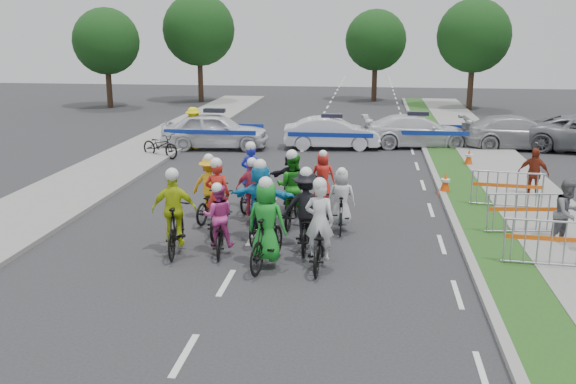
# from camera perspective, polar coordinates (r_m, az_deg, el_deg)

# --- Properties ---
(ground) EXTENTS (90.00, 90.00, 0.00)m
(ground) POSITION_cam_1_polar(r_m,az_deg,el_deg) (13.25, -5.51, -8.05)
(ground) COLOR #28282B
(ground) RESTS_ON ground
(curb_right) EXTENTS (0.20, 60.00, 0.12)m
(curb_right) POSITION_cam_1_polar(r_m,az_deg,el_deg) (17.79, 14.46, -2.33)
(curb_right) COLOR gray
(curb_right) RESTS_ON ground
(grass_strip) EXTENTS (1.20, 60.00, 0.11)m
(grass_strip) POSITION_cam_1_polar(r_m,az_deg,el_deg) (17.89, 16.69, -2.41)
(grass_strip) COLOR #1D4E19
(grass_strip) RESTS_ON ground
(sidewalk_right) EXTENTS (2.40, 60.00, 0.13)m
(sidewalk_right) POSITION_cam_1_polar(r_m,az_deg,el_deg) (18.28, 22.27, -2.51)
(sidewalk_right) COLOR gray
(sidewalk_right) RESTS_ON ground
(sidewalk_left) EXTENTS (3.00, 60.00, 0.13)m
(sidewalk_left) POSITION_cam_1_polar(r_m,az_deg,el_deg) (19.94, -20.75, -1.00)
(sidewalk_left) COLOR gray
(sidewalk_left) RESTS_ON ground
(rider_0) EXTENTS (0.74, 1.99, 2.01)m
(rider_0) POSITION_cam_1_polar(r_m,az_deg,el_deg) (13.86, 2.81, -4.04)
(rider_0) COLOR black
(rider_0) RESTS_ON ground
(rider_1) EXTENTS (0.95, 2.01, 2.03)m
(rider_1) POSITION_cam_1_polar(r_m,az_deg,el_deg) (13.78, -1.91, -3.61)
(rider_1) COLOR black
(rider_1) RESTS_ON ground
(rider_2) EXTENTS (0.84, 1.73, 1.69)m
(rider_2) POSITION_cam_1_polar(r_m,az_deg,el_deg) (14.75, -6.16, -3.07)
(rider_2) COLOR black
(rider_2) RESTS_ON ground
(rider_3) EXTENTS (1.06, 1.98, 2.03)m
(rider_3) POSITION_cam_1_polar(r_m,az_deg,el_deg) (14.86, -9.99, -2.52)
(rider_3) COLOR black
(rider_3) RESTS_ON ground
(rider_4) EXTENTS (1.10, 1.95, 1.98)m
(rider_4) POSITION_cam_1_polar(r_m,az_deg,el_deg) (14.95, 1.62, -2.24)
(rider_4) COLOR black
(rider_4) RESTS_ON ground
(rider_5) EXTENTS (1.67, 1.99, 2.04)m
(rider_5) POSITION_cam_1_polar(r_m,az_deg,el_deg) (15.51, -2.40, -1.31)
(rider_5) COLOR black
(rider_5) RESTS_ON ground
(rider_6) EXTENTS (0.73, 1.95, 1.97)m
(rider_6) POSITION_cam_1_polar(r_m,az_deg,el_deg) (16.10, -6.22, -1.51)
(rider_6) COLOR black
(rider_6) RESTS_ON ground
(rider_7) EXTENTS (0.72, 1.61, 1.68)m
(rider_7) POSITION_cam_1_polar(r_m,az_deg,el_deg) (16.31, 4.76, -1.24)
(rider_7) COLOR black
(rider_7) RESTS_ON ground
(rider_8) EXTENTS (0.87, 2.01, 2.01)m
(rider_8) POSITION_cam_1_polar(r_m,az_deg,el_deg) (16.82, 0.37, -0.41)
(rider_8) COLOR black
(rider_8) RESTS_ON ground
(rider_9) EXTENTS (0.94, 1.74, 1.77)m
(rider_9) POSITION_cam_1_polar(r_m,az_deg,el_deg) (17.04, -3.13, -0.44)
(rider_9) COLOR black
(rider_9) RESTS_ON ground
(rider_10) EXTENTS (1.11, 1.88, 1.83)m
(rider_10) POSITION_cam_1_polar(r_m,az_deg,el_deg) (17.32, -6.91, -0.18)
(rider_10) COLOR black
(rider_10) RESTS_ON ground
(rider_11) EXTENTS (1.45, 1.73, 1.77)m
(rider_11) POSITION_cam_1_polar(r_m,az_deg,el_deg) (18.09, 0.38, 0.67)
(rider_11) COLOR black
(rider_11) RESTS_ON ground
(rider_12) EXTENTS (0.95, 2.00, 1.96)m
(rider_12) POSITION_cam_1_polar(r_m,az_deg,el_deg) (18.35, -3.24, 0.52)
(rider_12) COLOR black
(rider_12) RESTS_ON ground
(rider_13) EXTENTS (0.71, 1.60, 1.67)m
(rider_13) POSITION_cam_1_polar(r_m,az_deg,el_deg) (18.58, 3.12, 0.73)
(rider_13) COLOR black
(rider_13) RESTS_ON ground
(police_car_0) EXTENTS (4.70, 2.25, 1.55)m
(police_car_0) POSITION_cam_1_polar(r_m,az_deg,el_deg) (27.69, -6.51, 5.45)
(police_car_0) COLOR silver
(police_car_0) RESTS_ON ground
(police_car_1) EXTENTS (4.17, 1.79, 1.34)m
(police_car_1) POSITION_cam_1_polar(r_m,az_deg,el_deg) (27.57, 3.90, 5.25)
(police_car_1) COLOR silver
(police_car_1) RESTS_ON ground
(police_car_2) EXTENTS (4.96, 2.53, 1.38)m
(police_car_2) POSITION_cam_1_polar(r_m,az_deg,el_deg) (28.49, 11.41, 5.34)
(police_car_2) COLOR silver
(police_car_2) RESTS_ON ground
(civilian_sedan) EXTENTS (4.98, 2.32, 1.41)m
(civilian_sedan) POSITION_cam_1_polar(r_m,az_deg,el_deg) (29.13, 19.79, 5.00)
(civilian_sedan) COLOR #A3A3A7
(civilian_sedan) RESTS_ON ground
(spectator_1) EXTENTS (1.00, 0.95, 1.62)m
(spectator_1) POSITION_cam_1_polar(r_m,az_deg,el_deg) (16.48, 23.57, -1.71)
(spectator_1) COLOR slate
(spectator_1) RESTS_ON ground
(spectator_2) EXTENTS (0.98, 0.74, 1.55)m
(spectator_2) POSITION_cam_1_polar(r_m,az_deg,el_deg) (20.73, 20.97, 1.56)
(spectator_2) COLOR maroon
(spectator_2) RESTS_ON ground
(marshal_hiviz) EXTENTS (1.27, 0.90, 1.79)m
(marshal_hiviz) POSITION_cam_1_polar(r_m,az_deg,el_deg) (27.69, -8.39, 5.64)
(marshal_hiviz) COLOR #F7EC0D
(marshal_hiviz) RESTS_ON ground
(barrier_0) EXTENTS (2.04, 0.67, 1.12)m
(barrier_0) POSITION_cam_1_polar(r_m,az_deg,el_deg) (14.73, 22.35, -4.44)
(barrier_0) COLOR #A5A8AD
(barrier_0) RESTS_ON ground
(barrier_1) EXTENTS (2.04, 0.71, 1.12)m
(barrier_1) POSITION_cam_1_polar(r_m,az_deg,el_deg) (16.86, 20.42, -1.95)
(barrier_1) COLOR #A5A8AD
(barrier_1) RESTS_ON ground
(barrier_2) EXTENTS (2.05, 0.74, 1.12)m
(barrier_2) POSITION_cam_1_polar(r_m,az_deg,el_deg) (19.16, 18.85, 0.09)
(barrier_2) COLOR #A5A8AD
(barrier_2) RESTS_ON ground
(cone_0) EXTENTS (0.40, 0.40, 0.70)m
(cone_0) POSITION_cam_1_polar(r_m,az_deg,el_deg) (20.49, 13.80, 0.72)
(cone_0) COLOR #F24C0C
(cone_0) RESTS_ON ground
(cone_1) EXTENTS (0.40, 0.40, 0.70)m
(cone_1) POSITION_cam_1_polar(r_m,az_deg,el_deg) (24.76, 15.77, 2.92)
(cone_1) COLOR #F24C0C
(cone_1) RESTS_ON ground
(parked_bike) EXTENTS (1.96, 1.43, 0.98)m
(parked_bike) POSITION_cam_1_polar(r_m,az_deg,el_deg) (26.12, -11.29, 4.09)
(parked_bike) COLOR black
(parked_bike) RESTS_ON ground
(tree_0) EXTENTS (4.20, 4.20, 6.30)m
(tree_0) POSITION_cam_1_polar(r_m,az_deg,el_deg) (43.32, -15.87, 12.75)
(tree_0) COLOR #382619
(tree_0) RESTS_ON ground
(tree_1) EXTENTS (4.55, 4.55, 6.82)m
(tree_1) POSITION_cam_1_polar(r_m,az_deg,el_deg) (42.38, 16.20, 13.18)
(tree_1) COLOR #382619
(tree_1) RESTS_ON ground
(tree_3) EXTENTS (4.90, 4.90, 7.35)m
(tree_3) POSITION_cam_1_polar(r_m,az_deg,el_deg) (45.48, -7.93, 14.09)
(tree_3) COLOR #382619
(tree_3) RESTS_ON ground
(tree_4) EXTENTS (4.20, 4.20, 6.30)m
(tree_4) POSITION_cam_1_polar(r_m,az_deg,el_deg) (45.93, 7.81, 13.22)
(tree_4) COLOR #382619
(tree_4) RESTS_ON ground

